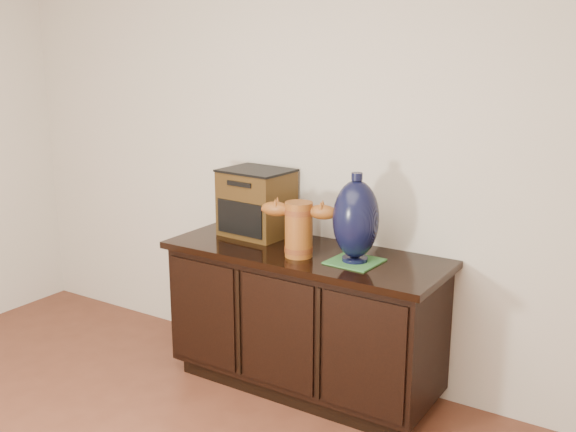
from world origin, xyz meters
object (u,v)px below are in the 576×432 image
Objects in this scene: terracotta_vessel at (299,226)px; spray_can at (304,224)px; sideboard at (304,319)px; tv_radio at (257,202)px; lamp_base at (356,220)px.

terracotta_vessel is 1.95× the size of spray_can.
tv_radio is at bearing 162.70° from sideboard.
sideboard is 0.53m from terracotta_vessel.
spray_can is at bearing 9.76° from tv_radio.
sideboard is at bearing 86.47° from terracotta_vessel.
lamp_base reaches higher than sideboard.
sideboard is 0.68m from tv_radio.
terracotta_vessel is 0.90× the size of lamp_base.
tv_radio is 0.30m from spray_can.
sideboard is 0.50m from spray_can.
tv_radio reaches higher than sideboard.
lamp_base reaches higher than tv_radio.
spray_can is (-0.39, 0.17, -0.11)m from lamp_base.
spray_can reaches higher than sideboard.
lamp_base is (0.28, 0.07, 0.06)m from terracotta_vessel.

